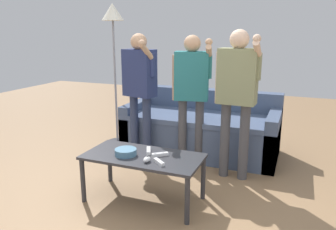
# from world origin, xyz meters

# --- Properties ---
(ground_plane) EXTENTS (12.00, 12.00, 0.00)m
(ground_plane) POSITION_xyz_m (0.00, 0.00, 0.00)
(ground_plane) COLOR #93704C
(couch) EXTENTS (1.95, 0.90, 0.79)m
(couch) POSITION_xyz_m (0.03, 1.48, 0.30)
(couch) COLOR #475675
(couch) RESTS_ON ground
(coffee_table) EXTENTS (1.09, 0.54, 0.45)m
(coffee_table) POSITION_xyz_m (-0.10, 0.01, 0.40)
(coffee_table) COLOR #2D2D33
(coffee_table) RESTS_ON ground
(snack_bowl) EXTENTS (0.20, 0.20, 0.06)m
(snack_bowl) POSITION_xyz_m (-0.25, -0.05, 0.48)
(snack_bowl) COLOR teal
(snack_bowl) RESTS_ON coffee_table
(game_remote_nunchuk) EXTENTS (0.06, 0.09, 0.05)m
(game_remote_nunchuk) POSITION_xyz_m (0.00, -0.12, 0.47)
(game_remote_nunchuk) COLOR white
(game_remote_nunchuk) RESTS_ON coffee_table
(floor_lamp) EXTENTS (0.30, 0.30, 1.91)m
(floor_lamp) POSITION_xyz_m (-1.19, 1.39, 1.62)
(floor_lamp) COLOR #2D2D33
(floor_lamp) RESTS_ON ground
(player_left) EXTENTS (0.44, 0.39, 1.54)m
(player_left) POSITION_xyz_m (-0.59, 0.94, 0.97)
(player_left) COLOR #2D3856
(player_left) RESTS_ON ground
(player_center) EXTENTS (0.47, 0.29, 1.52)m
(player_center) POSITION_xyz_m (0.04, 1.00, 0.96)
(player_center) COLOR #47474C
(player_center) RESTS_ON ground
(player_right) EXTENTS (0.46, 0.33, 1.58)m
(player_right) POSITION_xyz_m (0.58, 0.84, 0.99)
(player_right) COLOR #47474C
(player_right) RESTS_ON ground
(game_remote_wand_near) EXTENTS (0.14, 0.12, 0.03)m
(game_remote_wand_near) POSITION_xyz_m (0.05, 0.05, 0.47)
(game_remote_wand_near) COLOR white
(game_remote_wand_near) RESTS_ON coffee_table
(game_remote_wand_far) EXTENTS (0.14, 0.12, 0.03)m
(game_remote_wand_far) POSITION_xyz_m (0.11, -0.12, 0.47)
(game_remote_wand_far) COLOR white
(game_remote_wand_far) RESTS_ON coffee_table
(game_remote_wand_spare) EXTENTS (0.10, 0.16, 0.03)m
(game_remote_wand_spare) POSITION_xyz_m (-0.09, 0.10, 0.47)
(game_remote_wand_spare) COLOR white
(game_remote_wand_spare) RESTS_ON coffee_table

